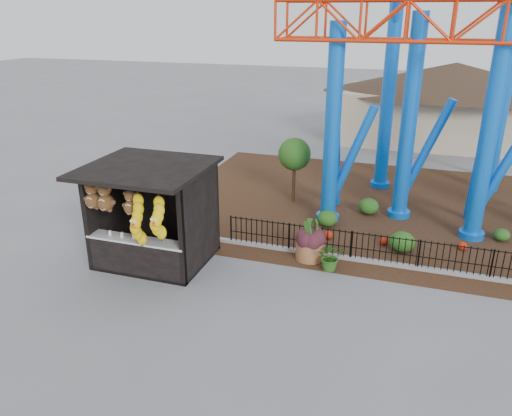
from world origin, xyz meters
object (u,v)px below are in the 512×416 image
(prize_booth, at_px, (149,217))
(roller_coaster, at_px, (453,37))
(terracotta_planter, at_px, (310,250))
(potted_plant, at_px, (331,256))

(prize_booth, relative_size, roller_coaster, 0.32)
(prize_booth, distance_m, roller_coaster, 12.00)
(prize_booth, distance_m, terracotta_planter, 5.07)
(prize_booth, bearing_deg, potted_plant, 13.83)
(potted_plant, bearing_deg, terracotta_planter, 130.63)
(roller_coaster, xyz_separation_m, terracotta_planter, (-3.56, -5.53, -6.15))
(terracotta_planter, bearing_deg, roller_coaster, 57.21)
(terracotta_planter, relative_size, potted_plant, 1.01)
(prize_booth, relative_size, terracotta_planter, 3.93)
(prize_booth, bearing_deg, roller_coaster, 42.08)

